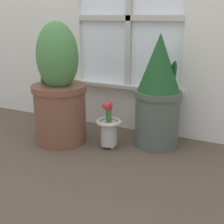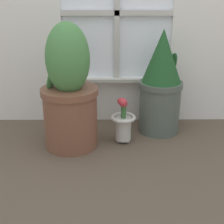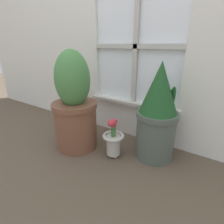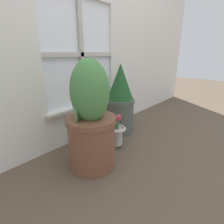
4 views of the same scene
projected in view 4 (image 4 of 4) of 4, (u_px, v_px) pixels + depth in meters
The scene contains 4 objects.
ground_plane at pixel (132, 155), 1.44m from camera, with size 10.00×10.00×0.00m, color brown.
potted_plant_left at pixel (91, 122), 1.21m from camera, with size 0.35×0.35×0.77m.
potted_plant_right at pixel (120, 100), 1.76m from camera, with size 0.29×0.29×0.71m.
flower_vase at pixel (117, 132), 1.54m from camera, with size 0.16×0.16×0.31m.
Camera 4 is at (-1.04, -0.70, 0.80)m, focal length 28.00 mm.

